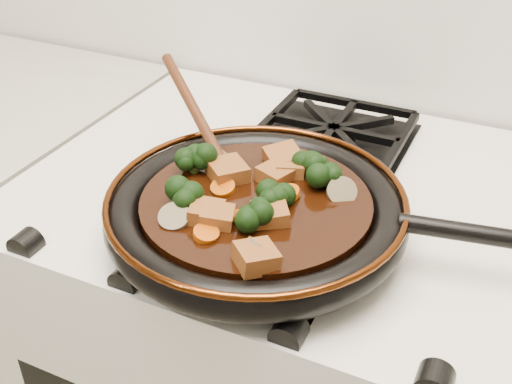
% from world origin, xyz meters
% --- Properties ---
extents(burner_grate_front, '(0.23, 0.23, 0.03)m').
position_xyz_m(burner_grate_front, '(0.00, 1.55, 0.91)').
color(burner_grate_front, black).
rests_on(burner_grate_front, stove).
extents(burner_grate_back, '(0.23, 0.23, 0.03)m').
position_xyz_m(burner_grate_back, '(0.00, 1.83, 0.91)').
color(burner_grate_back, black).
rests_on(burner_grate_back, stove).
extents(skillet, '(0.49, 0.37, 0.05)m').
position_xyz_m(skillet, '(-0.00, 1.55, 0.94)').
color(skillet, black).
rests_on(skillet, burner_grate_front).
extents(braising_sauce, '(0.28, 0.28, 0.02)m').
position_xyz_m(braising_sauce, '(-0.00, 1.55, 0.95)').
color(braising_sauce, black).
rests_on(braising_sauce, skillet).
extents(tofu_cube_0, '(0.05, 0.05, 0.02)m').
position_xyz_m(tofu_cube_0, '(0.00, 1.60, 0.97)').
color(tofu_cube_0, brown).
rests_on(tofu_cube_0, braising_sauce).
extents(tofu_cube_1, '(0.06, 0.06, 0.03)m').
position_xyz_m(tofu_cube_1, '(0.03, 1.52, 0.97)').
color(tofu_cube_1, brown).
rests_on(tofu_cube_1, braising_sauce).
extents(tofu_cube_2, '(0.05, 0.05, 0.02)m').
position_xyz_m(tofu_cube_2, '(-0.04, 1.49, 0.97)').
color(tofu_cube_2, brown).
rests_on(tofu_cube_2, braising_sauce).
extents(tofu_cube_3, '(0.06, 0.06, 0.03)m').
position_xyz_m(tofu_cube_3, '(-0.01, 1.64, 0.97)').
color(tofu_cube_3, brown).
rests_on(tofu_cube_3, braising_sauce).
extents(tofu_cube_4, '(0.07, 0.07, 0.03)m').
position_xyz_m(tofu_cube_4, '(-0.06, 1.58, 0.97)').
color(tofu_cube_4, brown).
rests_on(tofu_cube_4, braising_sauce).
extents(tofu_cube_5, '(0.05, 0.05, 0.02)m').
position_xyz_m(tofu_cube_5, '(0.01, 1.62, 0.97)').
color(tofu_cube_5, brown).
rests_on(tofu_cube_5, braising_sauce).
extents(tofu_cube_6, '(0.06, 0.06, 0.03)m').
position_xyz_m(tofu_cube_6, '(0.05, 1.44, 0.97)').
color(tofu_cube_6, brown).
rests_on(tofu_cube_6, braising_sauce).
extents(tofu_cube_7, '(0.05, 0.05, 0.03)m').
position_xyz_m(tofu_cube_7, '(-0.02, 1.49, 0.97)').
color(tofu_cube_7, brown).
rests_on(tofu_cube_7, braising_sauce).
extents(broccoli_floret_0, '(0.08, 0.08, 0.06)m').
position_xyz_m(broccoli_floret_0, '(0.02, 1.50, 0.97)').
color(broccoli_floret_0, black).
rests_on(broccoli_floret_0, braising_sauce).
extents(broccoli_floret_1, '(0.08, 0.08, 0.07)m').
position_xyz_m(broccoli_floret_1, '(0.02, 1.54, 0.97)').
color(broccoli_floret_1, black).
rests_on(broccoli_floret_1, braising_sauce).
extents(broccoli_floret_2, '(0.08, 0.08, 0.06)m').
position_xyz_m(broccoli_floret_2, '(0.04, 1.64, 0.97)').
color(broccoli_floret_2, black).
rests_on(broccoli_floret_2, braising_sauce).
extents(broccoli_floret_3, '(0.09, 0.08, 0.06)m').
position_xyz_m(broccoli_floret_3, '(0.06, 1.61, 0.97)').
color(broccoli_floret_3, black).
rests_on(broccoli_floret_3, braising_sauce).
extents(broccoli_floret_4, '(0.09, 0.08, 0.07)m').
position_xyz_m(broccoli_floret_4, '(-0.10, 1.57, 0.97)').
color(broccoli_floret_4, black).
rests_on(broccoli_floret_4, braising_sauce).
extents(broccoli_floret_5, '(0.08, 0.08, 0.07)m').
position_xyz_m(broccoli_floret_5, '(-0.07, 1.49, 0.97)').
color(broccoli_floret_5, black).
rests_on(broccoli_floret_5, braising_sauce).
extents(carrot_coin_0, '(0.03, 0.03, 0.02)m').
position_xyz_m(carrot_coin_0, '(0.03, 1.57, 0.96)').
color(carrot_coin_0, '#B54705').
rests_on(carrot_coin_0, braising_sauce).
extents(carrot_coin_1, '(0.03, 0.03, 0.02)m').
position_xyz_m(carrot_coin_1, '(-0.05, 1.55, 0.96)').
color(carrot_coin_1, '#B54705').
rests_on(carrot_coin_1, braising_sauce).
extents(carrot_coin_2, '(0.03, 0.03, 0.01)m').
position_xyz_m(carrot_coin_2, '(-0.02, 1.46, 0.96)').
color(carrot_coin_2, '#B54705').
rests_on(carrot_coin_2, braising_sauce).
extents(carrot_coin_3, '(0.03, 0.03, 0.02)m').
position_xyz_m(carrot_coin_3, '(-0.01, 1.64, 0.96)').
color(carrot_coin_3, '#B54705').
rests_on(carrot_coin_3, braising_sauce).
extents(carrot_coin_4, '(0.03, 0.03, 0.01)m').
position_xyz_m(carrot_coin_4, '(0.04, 1.44, 0.96)').
color(carrot_coin_4, '#B54705').
rests_on(carrot_coin_4, braising_sauce).
extents(carrot_coin_5, '(0.03, 0.03, 0.01)m').
position_xyz_m(carrot_coin_5, '(-0.00, 1.50, 0.96)').
color(carrot_coin_5, '#B54705').
rests_on(carrot_coin_5, braising_sauce).
extents(mushroom_slice_0, '(0.04, 0.04, 0.03)m').
position_xyz_m(mushroom_slice_0, '(0.05, 1.46, 0.97)').
color(mushroom_slice_0, brown).
rests_on(mushroom_slice_0, braising_sauce).
extents(mushroom_slice_1, '(0.05, 0.05, 0.03)m').
position_xyz_m(mushroom_slice_1, '(0.09, 1.60, 0.97)').
color(mushroom_slice_1, brown).
rests_on(mushroom_slice_1, braising_sauce).
extents(mushroom_slice_2, '(0.04, 0.04, 0.02)m').
position_xyz_m(mushroom_slice_2, '(-0.07, 1.47, 0.97)').
color(mushroom_slice_2, brown).
rests_on(mushroom_slice_2, braising_sauce).
extents(mushroom_slice_3, '(0.04, 0.04, 0.02)m').
position_xyz_m(mushroom_slice_3, '(-0.09, 1.61, 0.97)').
color(mushroom_slice_3, brown).
rests_on(mushroom_slice_3, braising_sauce).
extents(wooden_spoon, '(0.13, 0.11, 0.23)m').
position_xyz_m(wooden_spoon, '(-0.11, 1.63, 0.98)').
color(wooden_spoon, '#441F0E').
rests_on(wooden_spoon, braising_sauce).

